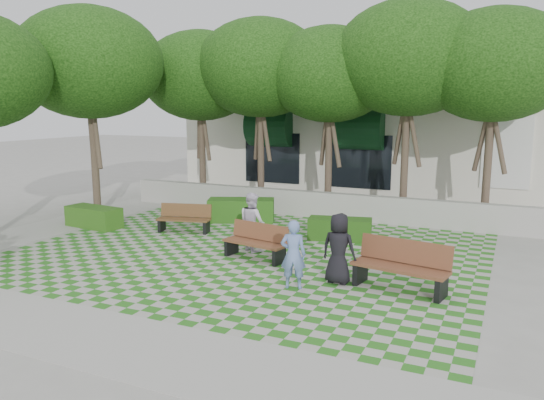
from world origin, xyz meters
The scene contains 16 objects.
ground centered at (0.00, 0.00, 0.00)m, with size 90.00×90.00×0.00m, color gray.
lawn centered at (0.00, 1.00, 0.01)m, with size 12.00×12.00×0.00m, color #2B721E.
sidewalk_south centered at (0.00, -4.70, 0.01)m, with size 16.00×2.00×0.01m, color #9E9B93.
sidewalk_west centered at (-7.20, 1.00, 0.01)m, with size 2.00×12.00×0.01m, color #9E9B93.
retaining_wall centered at (0.00, 6.20, 0.45)m, with size 15.00×0.36×0.90m, color #9E9B93.
bench_east centered at (4.28, -0.16, 0.51)m, with size 2.11×1.03×1.06m.
bench_mid centered at (0.45, 0.64, 0.44)m, with size 1.80×0.89×0.91m.
bench_west centered at (-2.89, 2.35, 0.42)m, with size 1.73×0.93×0.86m.
hedge_midright centered at (1.80, 3.42, 0.32)m, with size 1.82×0.73×0.64m, color #1E4612.
hedge_midleft centered at (-2.01, 4.44, 0.39)m, with size 2.20×0.88×0.77m, color #214D14.
hedge_west centered at (-5.92, 1.67, 0.33)m, with size 1.91×0.76×0.67m, color #265316.
person_blue centered at (2.16, -1.03, 0.75)m, with size 0.55×0.36×1.51m, color #6882BE.
person_dark centered at (2.94, -0.29, 0.79)m, with size 0.77×0.50×1.58m, color black.
person_white centered at (0.00, 1.32, 0.80)m, with size 0.77×0.60×1.59m, color silver.
tree_row centered at (-1.86, 5.95, 5.18)m, with size 17.70×13.40×7.41m.
building centered at (0.93, 14.08, 2.52)m, with size 18.00×8.92×5.15m.
Camera 1 is at (6.33, -11.12, 3.88)m, focal length 35.00 mm.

